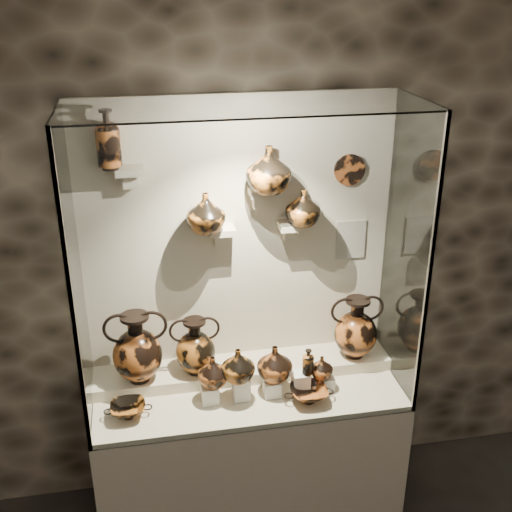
{
  "coord_description": "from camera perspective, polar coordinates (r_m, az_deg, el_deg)",
  "views": [
    {
      "loc": [
        -0.5,
        -0.7,
        2.95
      ],
      "look_at": [
        0.05,
        2.23,
        1.62
      ],
      "focal_mm": 45.0,
      "sensor_mm": 36.0,
      "label": 1
    }
  ],
  "objects": [
    {
      "name": "ovoid_vase_b",
      "position": [
        3.25,
        1.13,
        7.71
      ],
      "size": [
        0.26,
        0.26,
        0.24
      ],
      "primitive_type": "imported",
      "rotation": [
        0.0,
        0.0,
        0.13
      ],
      "color": "#A3591C",
      "rests_on": "bracket_cb"
    },
    {
      "name": "rear_tier",
      "position": [
        3.74,
        -1.12,
        -10.14
      ],
      "size": [
        1.7,
        0.25,
        0.1
      ],
      "primitive_type": "cube",
      "color": "beige",
      "rests_on": "plinth"
    },
    {
      "name": "glass_front",
      "position": [
        2.96,
        0.29,
        -3.14
      ],
      "size": [
        1.7,
        0.01,
        1.6
      ],
      "primitive_type": "cube",
      "color": "white",
      "rests_on": "plinth"
    },
    {
      "name": "jug_c",
      "position": [
        3.5,
        1.67,
        -9.49
      ],
      "size": [
        0.24,
        0.24,
        0.2
      ],
      "primitive_type": "imported",
      "rotation": [
        0.0,
        0.0,
        0.28
      ],
      "color": "#A5531F",
      "rests_on": "pedestal_c"
    },
    {
      "name": "pedestal_e",
      "position": [
        3.63,
        6.15,
        -11.09
      ],
      "size": [
        0.09,
        0.09,
        0.08
      ],
      "primitive_type": "cube",
      "color": "silver",
      "rests_on": "front_tier"
    },
    {
      "name": "lekythos_tall",
      "position": [
        3.19,
        -13.05,
        10.31
      ],
      "size": [
        0.14,
        0.14,
        0.32
      ],
      "primitive_type": null,
      "rotation": [
        0.0,
        0.0,
        -0.09
      ],
      "color": "#A5531F",
      "rests_on": "bracket_ul"
    },
    {
      "name": "amphora_mid",
      "position": [
        3.57,
        -5.43,
        -7.96
      ],
      "size": [
        0.27,
        0.27,
        0.33
      ],
      "primitive_type": null,
      "rotation": [
        0.0,
        0.0,
        -0.01
      ],
      "color": "#A3591C",
      "rests_on": "rear_tier"
    },
    {
      "name": "pedestal_c",
      "position": [
        3.57,
        1.43,
        -11.6
      ],
      "size": [
        0.09,
        0.09,
        0.09
      ],
      "primitive_type": "cube",
      "color": "silver",
      "rests_on": "front_tier"
    },
    {
      "name": "front_tier",
      "position": [
        3.62,
        -0.64,
        -12.13
      ],
      "size": [
        1.68,
        0.58,
        0.03
      ],
      "primitive_type": "cube",
      "color": "beige",
      "rests_on": "plinth"
    },
    {
      "name": "bracket_ca",
      "position": [
        3.39,
        -3.09,
        2.3
      ],
      "size": [
        0.14,
        0.12,
        0.04
      ],
      "primitive_type": "cube",
      "color": "beige",
      "rests_on": "back_panel"
    },
    {
      "name": "pedestal_d",
      "position": [
        3.59,
        3.98,
        -11.11
      ],
      "size": [
        0.09,
        0.09,
        0.12
      ],
      "primitive_type": "cube",
      "color": "silver",
      "rests_on": "front_tier"
    },
    {
      "name": "kylix_right",
      "position": [
        3.52,
        4.72,
        -12.07
      ],
      "size": [
        0.27,
        0.23,
        0.1
      ],
      "primitive_type": null,
      "rotation": [
        0.0,
        0.0,
        0.04
      ],
      "color": "#A5531F",
      "rests_on": "front_tier"
    },
    {
      "name": "pedestal_b",
      "position": [
        3.53,
        -1.32,
        -11.63
      ],
      "size": [
        0.09,
        0.09,
        0.13
      ],
      "primitive_type": "cube",
      "color": "silver",
      "rests_on": "front_tier"
    },
    {
      "name": "jug_e",
      "position": [
        3.57,
        5.84,
        -9.79
      ],
      "size": [
        0.16,
        0.16,
        0.13
      ],
      "primitive_type": "imported",
      "rotation": [
        0.0,
        0.0,
        0.27
      ],
      "color": "#A5531F",
      "rests_on": "pedestal_e"
    },
    {
      "name": "back_panel",
      "position": [
        3.51,
        -1.6,
        1.34
      ],
      "size": [
        1.7,
        0.03,
        1.6
      ],
      "primitive_type": "cube",
      "color": "beige",
      "rests_on": "plinth"
    },
    {
      "name": "amphora_left",
      "position": [
        3.54,
        -10.54,
        -7.99
      ],
      "size": [
        0.38,
        0.38,
        0.4
      ],
      "primitive_type": null,
      "rotation": [
        0.0,
        0.0,
        -0.18
      ],
      "color": "#A5531F",
      "rests_on": "rear_tier"
    },
    {
      "name": "kylix_left",
      "position": [
        3.47,
        -11.31,
        -13.2
      ],
      "size": [
        0.27,
        0.24,
        0.09
      ],
      "primitive_type": null,
      "rotation": [
        0.0,
        0.0,
        -0.17
      ],
      "color": "#A3591C",
      "rests_on": "front_tier"
    },
    {
      "name": "glass_top",
      "position": [
        2.98,
        -0.79,
        13.26
      ],
      "size": [
        1.7,
        0.6,
        0.01
      ],
      "primitive_type": "cube",
      "color": "white",
      "rests_on": "back_panel"
    },
    {
      "name": "plinth",
      "position": [
        3.88,
        -0.61,
        -17.08
      ],
      "size": [
        1.7,
        0.6,
        0.8
      ],
      "primitive_type": "cube",
      "color": "beige",
      "rests_on": "floor"
    },
    {
      "name": "glass_left",
      "position": [
        3.2,
        -15.79,
        -1.93
      ],
      "size": [
        0.01,
        0.6,
        1.6
      ],
      "primitive_type": "cube",
      "color": "white",
      "rests_on": "plinth"
    },
    {
      "name": "ovoid_vase_c",
      "position": [
        3.39,
        4.2,
        4.33
      ],
      "size": [
        0.23,
        0.23,
        0.2
      ],
      "primitive_type": "imported",
      "rotation": [
        0.0,
        0.0,
        0.25
      ],
      "color": "#A3591C",
      "rests_on": "bracket_cc"
    },
    {
      "name": "jug_a",
      "position": [
        3.45,
        -3.85,
        -10.2
      ],
      "size": [
        0.2,
        0.2,
        0.17
      ],
      "primitive_type": "imported",
      "rotation": [
        0.0,
        0.0,
        -0.21
      ],
      "color": "#A5531F",
      "rests_on": "pedestal_a"
    },
    {
      "name": "ovoid_vase_a",
      "position": [
        3.29,
        -4.48,
        3.86
      ],
      "size": [
        0.22,
        0.22,
        0.21
      ],
      "primitive_type": "imported",
      "rotation": [
        0.0,
        0.0,
        -0.1
      ],
      "color": "#A3591C",
      "rests_on": "bracket_ca"
    },
    {
      "name": "wall_back",
      "position": [
        3.51,
        -1.61,
        1.37
      ],
      "size": [
        5.0,
        0.02,
        3.2
      ],
      "primitive_type": "cube",
      "color": "black",
      "rests_on": "ground"
    },
    {
      "name": "frame_post_left",
      "position": [
        2.94,
        -16.05,
        -4.35
      ],
      "size": [
        0.02,
        0.02,
        1.6
      ],
      "primitive_type": "cube",
      "color": "gray",
      "rests_on": "plinth"
    },
    {
      "name": "bracket_cb",
      "position": [
        3.35,
        0.24,
        5.71
      ],
      "size": [
        0.1,
        0.12,
        0.04
      ],
      "primitive_type": "cube",
      "color": "beige",
      "rests_on": "back_panel"
    },
    {
      "name": "info_placard",
      "position": [
        3.65,
        8.39,
        1.46
      ],
      "size": [
        0.17,
        0.01,
        0.23
      ],
      "primitive_type": "cube",
      "color": "beige",
      "rests_on": "back_panel"
    },
    {
      "name": "frame_post_right",
      "position": [
        3.22,
        15.13,
        -1.72
      ],
      "size": [
        0.02,
        0.02,
        1.6
      ],
      "primitive_type": "cube",
      "color": "gray",
      "rests_on": "plinth"
    },
    {
      "name": "pedestal_a",
      "position": [
        3.52,
        -4.11,
        -12.1
      ],
      "size": [
        0.09,
        0.09,
        0.1
      ],
      "primitive_type": "cube",
      "color": "silver",
      "rests_on": "front_tier"
    },
    {
      "name": "lekythos_small",
      "position": [
        3.5,
        4.65,
        -9.22
      ],
      "size": [
        0.08,
        0.08,
        0.17
      ],
      "primitive_type": null,
      "rotation": [
        0.0,
        0.0,
        -0.09
      ],
      "color": "#A3591C",
      "rests_on": "pedestal_d"
    },
    {
      "name": "jug_b",
      "position": [
        3.43,
        -1.61,
        -9.66
      ],
      "size": [
        0.2,
        0.2,
        0.19
      ],
      "primitive_type": "imported",
      "rotation": [
        0.0,
        0.0,
        0.1
      ],
      "color": "#A3591C",
      "rests_on": "pedestal_b"
    },
    {
      "name": "amphora_right",
      "position": [
        3.74,
        8.87,
        -6.28
      ],
      "size": [
        0.37,
        0.37,
        0.37
      ],
      "primitive_type": null,
      "rotation": [
        0.0,
        0.0,
        -0.29
      ],
      "color": "#A5531F",
      "rests_on": "rear_tier"
    },
    {
      "name": "glass_right",
      "position": [
        3.46,
        13.23,
        0.32
      ],
      "size": [
        0.01,
        0.6,
        1.6
      ],
      "primitive_type": "cube",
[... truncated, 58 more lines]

